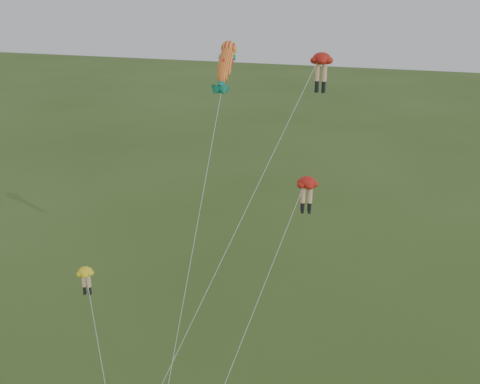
% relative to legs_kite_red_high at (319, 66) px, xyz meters
% --- Properties ---
extents(legs_kite_red_high, '(7.13, 14.67, 18.75)m').
position_rel_legs_kite_red_high_xyz_m(legs_kite_red_high, '(0.00, 0.00, 0.00)').
color(legs_kite_red_high, '#B11C12').
rests_on(legs_kite_red_high, ground).
extents(legs_kite_red_mid, '(3.78, 11.98, 11.98)m').
position_rel_legs_kite_red_high_xyz_m(legs_kite_red_mid, '(0.53, -5.30, -6.65)').
color(legs_kite_red_mid, '#B11C12').
rests_on(legs_kite_red_mid, ground).
extents(legs_kite_yellow, '(2.92, 2.91, 7.72)m').
position_rel_legs_kite_red_high_xyz_m(legs_kite_yellow, '(-10.41, -12.74, -10.84)').
color(legs_kite_yellow, yellow).
rests_on(legs_kite_yellow, ground).
extents(fish_kite, '(1.74, 9.22, 20.20)m').
position_rel_legs_kite_red_high_xyz_m(fish_kite, '(-3.63, -7.78, 0.84)').
color(fish_kite, yellow).
rests_on(fish_kite, ground).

